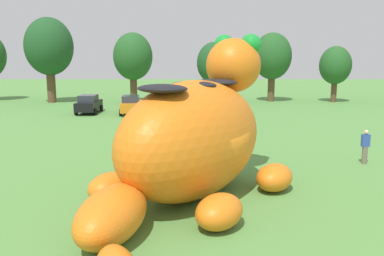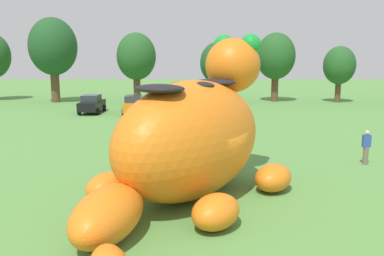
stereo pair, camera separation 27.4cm
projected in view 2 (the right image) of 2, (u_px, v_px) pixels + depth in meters
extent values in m
plane|color=#568E42|center=(215.00, 199.00, 15.15)|extent=(160.00, 160.00, 0.00)
ellipsoid|color=orange|center=(192.00, 139.00, 15.17)|extent=(7.43, 8.71, 4.40)
ellipsoid|color=orange|center=(233.00, 65.00, 17.47)|extent=(3.32, 3.39, 2.32)
sphere|color=green|center=(224.00, 45.00, 17.94)|extent=(0.93, 0.93, 0.93)
sphere|color=green|center=(250.00, 45.00, 17.27)|extent=(0.93, 0.93, 0.93)
ellipsoid|color=black|center=(215.00, 82.00, 16.28)|extent=(2.24, 2.12, 0.29)
ellipsoid|color=black|center=(192.00, 85.00, 14.82)|extent=(2.24, 2.12, 0.29)
ellipsoid|color=black|center=(159.00, 89.00, 13.19)|extent=(2.24, 2.12, 0.29)
ellipsoid|color=orange|center=(172.00, 161.00, 18.54)|extent=(2.13, 2.31, 1.08)
ellipsoid|color=orange|center=(273.00, 178.00, 15.96)|extent=(2.13, 2.31, 1.08)
ellipsoid|color=orange|center=(109.00, 187.00, 14.86)|extent=(2.13, 2.31, 1.08)
ellipsoid|color=orange|center=(216.00, 212.00, 12.49)|extent=(2.13, 2.31, 1.08)
ellipsoid|color=orange|center=(108.00, 214.00, 11.68)|extent=(2.43, 3.80, 1.54)
cube|color=black|center=(92.00, 105.00, 37.92)|extent=(1.72, 4.11, 0.80)
cube|color=#2D333D|center=(91.00, 98.00, 37.65)|extent=(1.51, 1.98, 0.60)
cylinder|color=black|center=(87.00, 108.00, 39.26)|extent=(0.24, 0.64, 0.64)
cylinder|color=black|center=(104.00, 108.00, 39.23)|extent=(0.24, 0.64, 0.64)
cylinder|color=black|center=(79.00, 111.00, 36.75)|extent=(0.24, 0.64, 0.64)
cylinder|color=black|center=(98.00, 111.00, 36.72)|extent=(0.24, 0.64, 0.64)
cube|color=orange|center=(134.00, 106.00, 37.33)|extent=(2.02, 4.22, 0.80)
cube|color=#2D333D|center=(134.00, 99.00, 37.06)|extent=(1.65, 2.08, 0.60)
cylinder|color=black|center=(126.00, 109.00, 38.59)|extent=(0.29, 0.66, 0.64)
cylinder|color=black|center=(144.00, 109.00, 38.71)|extent=(0.29, 0.66, 0.64)
cylinder|color=black|center=(123.00, 112.00, 36.10)|extent=(0.29, 0.66, 0.64)
cylinder|color=black|center=(142.00, 112.00, 36.21)|extent=(0.29, 0.66, 0.64)
cube|color=white|center=(168.00, 105.00, 38.22)|extent=(1.77, 4.13, 0.80)
cube|color=#2D333D|center=(168.00, 98.00, 37.95)|extent=(1.53, 1.99, 0.60)
cylinder|color=black|center=(160.00, 107.00, 39.54)|extent=(0.25, 0.64, 0.64)
cylinder|color=black|center=(178.00, 107.00, 39.55)|extent=(0.25, 0.64, 0.64)
cylinder|color=black|center=(158.00, 111.00, 37.04)|extent=(0.25, 0.64, 0.64)
cylinder|color=black|center=(177.00, 111.00, 37.04)|extent=(0.25, 0.64, 0.64)
cube|color=red|center=(210.00, 105.00, 37.79)|extent=(2.10, 4.25, 0.80)
cube|color=#2D333D|center=(210.00, 98.00, 37.52)|extent=(1.69, 2.11, 0.60)
cylinder|color=black|center=(200.00, 108.00, 39.04)|extent=(0.30, 0.66, 0.64)
cylinder|color=black|center=(217.00, 108.00, 39.18)|extent=(0.30, 0.66, 0.64)
cylinder|color=black|center=(203.00, 112.00, 36.54)|extent=(0.30, 0.66, 0.64)
cylinder|color=black|center=(221.00, 111.00, 36.69)|extent=(0.30, 0.66, 0.64)
cylinder|color=brown|center=(55.00, 88.00, 46.70)|extent=(0.96, 0.96, 3.37)
ellipsoid|color=#1E4C23|center=(53.00, 46.00, 45.89)|extent=(5.39, 5.39, 6.47)
cylinder|color=brown|center=(137.00, 90.00, 46.72)|extent=(0.79, 0.79, 2.78)
ellipsoid|color=#235623|center=(136.00, 56.00, 46.05)|extent=(4.45, 4.45, 5.34)
cylinder|color=brown|center=(217.00, 92.00, 45.89)|extent=(0.69, 0.69, 2.40)
ellipsoid|color=#1E4C23|center=(217.00, 63.00, 45.31)|extent=(3.85, 3.85, 4.62)
cylinder|color=brown|center=(275.00, 89.00, 47.59)|extent=(0.80, 0.80, 2.80)
ellipsoid|color=#235623|center=(276.00, 56.00, 46.91)|extent=(4.48, 4.48, 5.37)
cylinder|color=brown|center=(338.00, 92.00, 46.74)|extent=(0.64, 0.64, 2.25)
ellipsoid|color=#235623|center=(339.00, 65.00, 46.19)|extent=(3.61, 3.61, 4.33)
cylinder|color=black|center=(135.00, 131.00, 26.33)|extent=(0.26, 0.26, 0.88)
cube|color=#2D4CA5|center=(135.00, 120.00, 26.20)|extent=(0.38, 0.22, 0.60)
sphere|color=brown|center=(134.00, 114.00, 26.12)|extent=(0.22, 0.22, 0.22)
cylinder|color=#726656|center=(194.00, 121.00, 30.65)|extent=(0.26, 0.26, 0.88)
cube|color=#338C4C|center=(194.00, 111.00, 30.52)|extent=(0.38, 0.22, 0.60)
sphere|color=beige|center=(194.00, 106.00, 30.45)|extent=(0.22, 0.22, 0.22)
cylinder|color=#726656|center=(193.00, 142.00, 22.99)|extent=(0.26, 0.26, 0.88)
cube|color=white|center=(193.00, 129.00, 22.86)|extent=(0.38, 0.22, 0.60)
sphere|color=beige|center=(193.00, 122.00, 22.78)|extent=(0.22, 0.22, 0.22)
cylinder|color=#726656|center=(192.00, 126.00, 28.47)|extent=(0.26, 0.26, 0.88)
cube|color=white|center=(192.00, 115.00, 28.34)|extent=(0.38, 0.22, 0.60)
sphere|color=beige|center=(192.00, 109.00, 28.26)|extent=(0.22, 0.22, 0.22)
cylinder|color=#726656|center=(365.00, 156.00, 19.90)|extent=(0.26, 0.26, 0.88)
cube|color=#2D4CA5|center=(367.00, 141.00, 19.77)|extent=(0.38, 0.22, 0.60)
sphere|color=beige|center=(367.00, 133.00, 19.70)|extent=(0.22, 0.22, 0.22)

